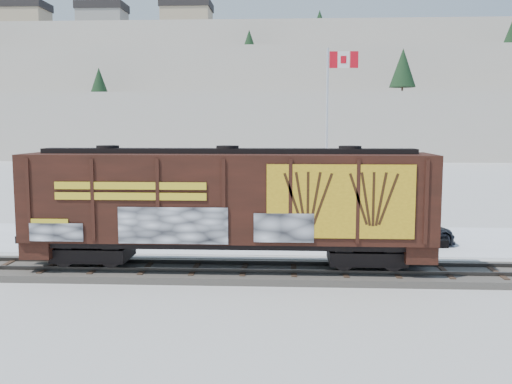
# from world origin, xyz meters

# --- Properties ---
(ground) EXTENTS (500.00, 500.00, 0.00)m
(ground) POSITION_xyz_m (0.00, 0.00, 0.00)
(ground) COLOR white
(ground) RESTS_ON ground
(rail_track) EXTENTS (50.00, 3.40, 0.43)m
(rail_track) POSITION_xyz_m (0.00, 0.00, 0.15)
(rail_track) COLOR #59544C
(rail_track) RESTS_ON ground
(parking_strip) EXTENTS (40.00, 8.00, 0.03)m
(parking_strip) POSITION_xyz_m (0.00, 7.50, 0.01)
(parking_strip) COLOR white
(parking_strip) RESTS_ON ground
(hillside) EXTENTS (360.00, 110.00, 93.00)m
(hillside) POSITION_xyz_m (-0.05, 139.79, 14.37)
(hillside) COLOR white
(hillside) RESTS_ON ground
(hopper_railcar) EXTENTS (16.15, 3.06, 4.72)m
(hopper_railcar) POSITION_xyz_m (-2.66, -0.01, 3.03)
(hopper_railcar) COLOR black
(hopper_railcar) RESTS_ON rail_track
(flagpole) EXTENTS (2.30, 0.90, 10.76)m
(flagpole) POSITION_xyz_m (2.28, 12.85, 3.92)
(flagpole) COLOR silver
(flagpole) RESTS_ON ground
(car_silver) EXTENTS (4.82, 3.22, 1.52)m
(car_silver) POSITION_xyz_m (-9.67, 6.68, 0.79)
(car_silver) COLOR silver
(car_silver) RESTS_ON parking_strip
(car_white) EXTENTS (5.21, 2.79, 1.63)m
(car_white) POSITION_xyz_m (5.32, 8.03, 0.84)
(car_white) COLOR silver
(car_white) RESTS_ON parking_strip
(car_dark) EXTENTS (5.72, 3.63, 1.54)m
(car_dark) POSITION_xyz_m (5.58, 5.95, 0.80)
(car_dark) COLOR #212329
(car_dark) RESTS_ON parking_strip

